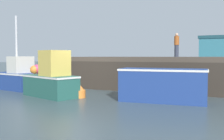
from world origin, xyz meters
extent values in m
cube|color=#3D4C51|center=(0.00, 0.00, -0.05)|extent=(120.00, 160.00, 0.10)
cube|color=#473D33|center=(2.94, 6.69, 1.71)|extent=(13.50, 8.62, 0.25)
cube|color=#312A23|center=(2.94, 2.50, 0.79)|extent=(13.50, 0.24, 1.59)
cylinder|color=#312A23|center=(-3.41, 2.62, 0.79)|extent=(0.37, 0.37, 1.59)
cylinder|color=#312A23|center=(2.94, 2.62, 0.79)|extent=(0.37, 0.37, 1.59)
cylinder|color=#312A23|center=(-1.11, 10.77, 0.79)|extent=(0.37, 0.37, 1.59)
cylinder|color=#312A23|center=(-0.24, 2.62, 0.79)|extent=(6.39, 0.19, 1.45)
cube|color=navy|center=(-3.98, 0.57, 0.47)|extent=(3.09, 1.92, 0.95)
cube|color=silver|center=(-3.98, 0.57, 0.90)|extent=(3.16, 1.96, 0.08)
cube|color=beige|center=(-3.63, 0.51, 1.41)|extent=(1.09, 1.33, 0.92)
cylinder|color=#B7B7BC|center=(-3.98, 0.57, 3.01)|extent=(0.12, 0.12, 2.28)
cube|color=#23564C|center=(-0.48, -0.78, 0.50)|extent=(3.11, 2.03, 0.99)
cube|color=silver|center=(-0.48, -0.78, 0.94)|extent=(3.17, 2.07, 0.08)
cube|color=gold|center=(-0.14, -0.89, 1.57)|extent=(1.31, 1.34, 1.16)
sphere|color=#DB3866|center=(-1.86, -0.16, 1.23)|extent=(0.46, 0.46, 0.46)
sphere|color=#EA5B70|center=(-1.36, -0.10, 1.10)|extent=(0.40, 0.40, 0.40)
sphere|color=#DB3866|center=(-1.36, -0.02, 1.11)|extent=(0.37, 0.37, 0.37)
sphere|color=red|center=(-1.72, 0.05, 1.03)|extent=(0.46, 0.46, 0.46)
sphere|color=orange|center=(-1.91, -0.28, 1.20)|extent=(0.43, 0.43, 0.43)
sphere|color=#EA5B70|center=(-1.51, 0.08, 1.04)|extent=(0.38, 0.38, 0.38)
cube|color=navy|center=(4.60, 0.15, 0.69)|extent=(3.61, 1.65, 1.37)
cube|color=silver|center=(4.60, 0.15, 1.32)|extent=(3.68, 1.69, 0.08)
cylinder|color=#2D3342|center=(3.34, 8.13, 2.25)|extent=(0.29, 0.29, 0.82)
cylinder|color=#994C1E|center=(3.34, 8.13, 2.97)|extent=(0.34, 0.34, 0.61)
sphere|color=tan|center=(3.34, 8.13, 3.38)|extent=(0.22, 0.22, 0.22)
cylinder|color=orange|center=(0.92, -0.47, 0.17)|extent=(0.55, 0.55, 0.35)
cone|color=orange|center=(0.92, -0.47, 0.48)|extent=(0.44, 0.44, 0.28)
camera|label=1|loc=(7.59, -10.62, 1.89)|focal=42.89mm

